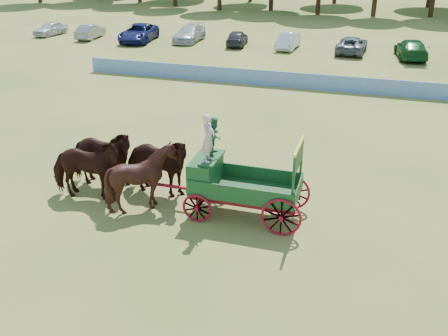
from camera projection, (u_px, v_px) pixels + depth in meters
The scene contains 8 objects.
ground at pixel (176, 216), 18.12m from camera, with size 160.00×160.00×0.00m, color #A4884A.
horse_lead_left at pixel (86, 169), 18.82m from camera, with size 1.35×2.96×2.50m, color black.
horse_lead_right at pixel (101, 158), 19.77m from camera, with size 1.35×2.96×2.50m, color black.
horse_wheel_left at pixel (144, 177), 18.18m from camera, with size 2.02×2.27×2.50m, color black.
horse_wheel_right at pixel (156, 166), 19.13m from camera, with size 1.35×2.96×2.50m, color black.
farm_dray at pixel (226, 173), 17.72m from camera, with size 6.00×2.00×3.86m.
sponsor_banner at pixel (262, 78), 33.75m from camera, with size 26.00×0.08×1.05m, color #1F5EAB.
parked_cars at pixel (268, 40), 44.88m from camera, with size 46.77×7.09×1.64m.
Camera 1 is at (6.29, -14.47, 9.25)m, focal length 40.00 mm.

